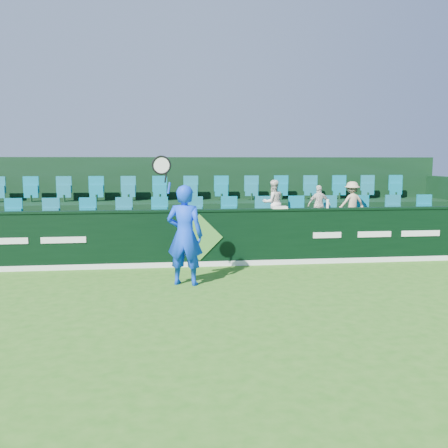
{
  "coord_description": "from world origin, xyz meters",
  "views": [
    {
      "loc": [
        -0.83,
        -7.66,
        2.49
      ],
      "look_at": [
        0.45,
        2.8,
        1.15
      ],
      "focal_mm": 40.0,
      "sensor_mm": 36.0,
      "label": 1
    }
  ],
  "objects": [
    {
      "name": "stand_rear",
      "position": [
        0.0,
        7.44,
        1.22
      ],
      "size": [
        16.0,
        4.1,
        2.6
      ],
      "color": "black",
      "rests_on": "ground"
    },
    {
      "name": "spectator_right",
      "position": [
        4.18,
        5.12,
        1.37
      ],
      "size": [
        0.79,
        0.52,
        1.14
      ],
      "primitive_type": "imported",
      "rotation": [
        0.0,
        0.0,
        3.28
      ],
      "color": "tan",
      "rests_on": "stand_tier_front"
    },
    {
      "name": "stand_tier_back",
      "position": [
        0.0,
        7.0,
        0.65
      ],
      "size": [
        16.0,
        1.8,
        1.3
      ],
      "primitive_type": "cube",
      "color": "black",
      "rests_on": "ground"
    },
    {
      "name": "drinks_bottle",
      "position": [
        3.13,
        4.0,
        1.46
      ],
      "size": [
        0.07,
        0.07,
        0.22
      ],
      "primitive_type": "cylinder",
      "color": "white",
      "rests_on": "sponsor_hoarding"
    },
    {
      "name": "tennis_player",
      "position": [
        -0.42,
        2.23,
        1.02
      ],
      "size": [
        1.08,
        0.68,
        2.62
      ],
      "color": "blue",
      "rests_on": "ground"
    },
    {
      "name": "seat_row_front",
      "position": [
        0.0,
        5.5,
        1.1
      ],
      "size": [
        13.5,
        0.5,
        0.6
      ],
      "primitive_type": "cube",
      "color": "#0A738C",
      "rests_on": "stand_tier_front"
    },
    {
      "name": "spectator_left",
      "position": [
        2.03,
        5.12,
        1.4
      ],
      "size": [
        0.66,
        0.56,
        1.19
      ],
      "primitive_type": "imported",
      "rotation": [
        0.0,
        0.0,
        3.35
      ],
      "color": "white",
      "rests_on": "stand_tier_front"
    },
    {
      "name": "towel",
      "position": [
        1.94,
        4.0,
        1.38
      ],
      "size": [
        0.36,
        0.23,
        0.05
      ],
      "primitive_type": "cube",
      "color": "white",
      "rests_on": "sponsor_hoarding"
    },
    {
      "name": "sponsor_hoarding",
      "position": [
        0.0,
        4.0,
        0.67
      ],
      "size": [
        16.0,
        0.25,
        1.35
      ],
      "color": "black",
      "rests_on": "ground"
    },
    {
      "name": "spectator_middle",
      "position": [
        3.28,
        5.12,
        1.32
      ],
      "size": [
        0.62,
        0.27,
        1.05
      ],
      "primitive_type": "imported",
      "rotation": [
        0.0,
        0.0,
        3.17
      ],
      "color": "silver",
      "rests_on": "stand_tier_front"
    },
    {
      "name": "ground",
      "position": [
        0.0,
        0.0,
        0.0
      ],
      "size": [
        60.0,
        60.0,
        0.0
      ],
      "primitive_type": "plane",
      "color": "#2B6B19",
      "rests_on": "ground"
    },
    {
      "name": "stand_tier_front",
      "position": [
        0.0,
        5.1,
        0.4
      ],
      "size": [
        16.0,
        2.0,
        0.8
      ],
      "primitive_type": "cube",
      "color": "black",
      "rests_on": "ground"
    },
    {
      "name": "seat_row_back",
      "position": [
        0.0,
        7.3,
        1.6
      ],
      "size": [
        13.5,
        0.5,
        0.6
      ],
      "primitive_type": "cube",
      "color": "#0A738C",
      "rests_on": "stand_tier_back"
    }
  ]
}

